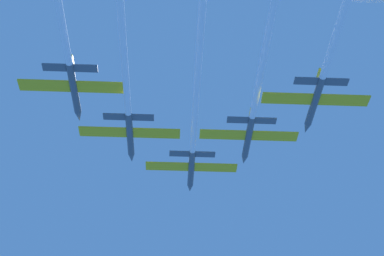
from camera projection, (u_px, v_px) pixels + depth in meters
The scene contains 4 objects.
jet_lead at pixel (195, 112), 95.90m from camera, with size 19.26×61.28×3.19m.
jet_left_wing at pixel (125, 70), 86.39m from camera, with size 19.26×59.24×3.19m.
jet_right_wing at pixel (260, 76), 88.84m from camera, with size 19.26×58.80×3.19m.
jet_right_outer at pixel (334, 40), 81.48m from camera, with size 19.26×53.61×3.19m.
Camera 1 is at (-2.95, -87.09, -65.01)m, focal length 48.11 mm.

